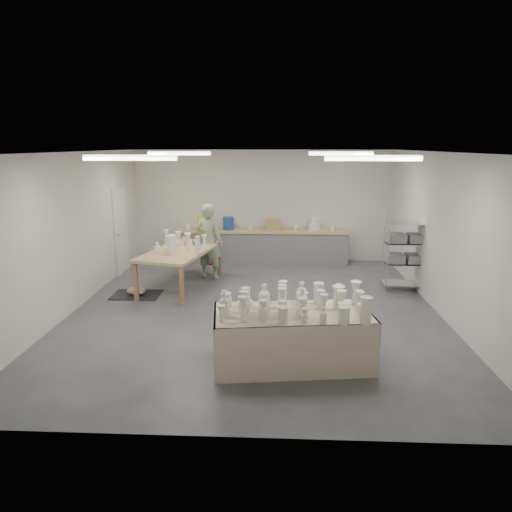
{
  "coord_description": "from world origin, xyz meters",
  "views": [
    {
      "loc": [
        0.41,
        -8.38,
        3.13
      ],
      "look_at": [
        0.01,
        0.11,
        1.05
      ],
      "focal_mm": 32.0,
      "sensor_mm": 36.0,
      "label": 1
    }
  ],
  "objects_px": {
    "red_stool": "(211,263)",
    "drying_table": "(292,334)",
    "work_table": "(183,249)",
    "potter": "(209,241)"
  },
  "relations": [
    {
      "from": "work_table",
      "to": "red_stool",
      "type": "height_order",
      "value": "work_table"
    },
    {
      "from": "potter",
      "to": "drying_table",
      "type": "bearing_deg",
      "value": 130.01
    },
    {
      "from": "red_stool",
      "to": "drying_table",
      "type": "bearing_deg",
      "value": -68.03
    },
    {
      "from": "drying_table",
      "to": "red_stool",
      "type": "relative_size",
      "value": 5.2
    },
    {
      "from": "drying_table",
      "to": "work_table",
      "type": "bearing_deg",
      "value": 115.48
    },
    {
      "from": "work_table",
      "to": "red_stool",
      "type": "distance_m",
      "value": 1.18
    },
    {
      "from": "work_table",
      "to": "potter",
      "type": "relative_size",
      "value": 1.39
    },
    {
      "from": "potter",
      "to": "red_stool",
      "type": "height_order",
      "value": "potter"
    },
    {
      "from": "potter",
      "to": "red_stool",
      "type": "relative_size",
      "value": 3.95
    },
    {
      "from": "drying_table",
      "to": "potter",
      "type": "height_order",
      "value": "potter"
    }
  ]
}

